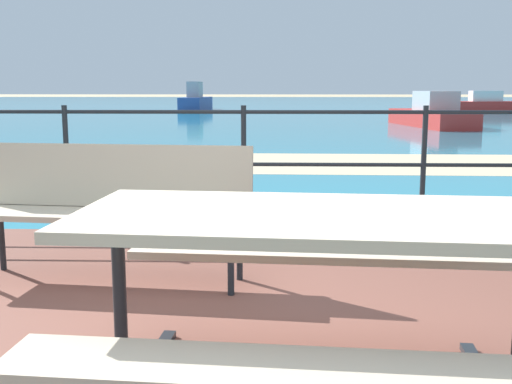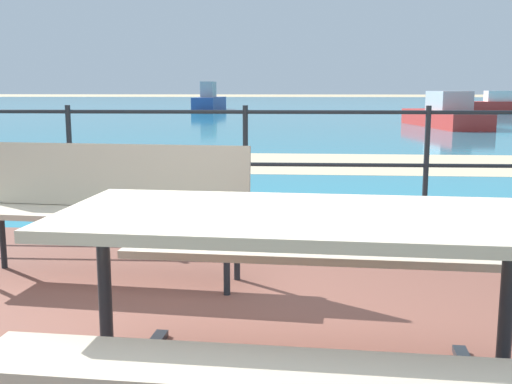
{
  "view_description": "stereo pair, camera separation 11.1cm",
  "coord_description": "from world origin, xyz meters",
  "px_view_note": "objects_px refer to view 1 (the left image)",
  "views": [
    {
      "loc": [
        0.25,
        -2.57,
        1.27
      ],
      "look_at": [
        0.12,
        1.91,
        0.51
      ],
      "focal_mm": 43.24,
      "sensor_mm": 36.0,
      "label": 1
    },
    {
      "loc": [
        0.36,
        -2.56,
        1.27
      ],
      "look_at": [
        0.12,
        1.91,
        0.51
      ],
      "focal_mm": 43.24,
      "sensor_mm": 36.0,
      "label": 2
    }
  ],
  "objects_px": {
    "picnic_table": "(314,261)",
    "boat_near": "(477,105)",
    "boat_far": "(431,115)",
    "boat_mid": "(196,101)",
    "park_bench": "(112,199)"
  },
  "relations": [
    {
      "from": "park_bench",
      "to": "boat_near",
      "type": "height_order",
      "value": "boat_near"
    },
    {
      "from": "park_bench",
      "to": "picnic_table",
      "type": "bearing_deg",
      "value": -49.56
    },
    {
      "from": "park_bench",
      "to": "boat_mid",
      "type": "bearing_deg",
      "value": 102.31
    },
    {
      "from": "park_bench",
      "to": "boat_mid",
      "type": "xyz_separation_m",
      "value": [
        -3.53,
        32.12,
        -0.07
      ]
    },
    {
      "from": "boat_near",
      "to": "boat_mid",
      "type": "relative_size",
      "value": 0.99
    },
    {
      "from": "picnic_table",
      "to": "boat_far",
      "type": "relative_size",
      "value": 0.33
    },
    {
      "from": "boat_near",
      "to": "boat_mid",
      "type": "distance_m",
      "value": 15.42
    },
    {
      "from": "picnic_table",
      "to": "boat_near",
      "type": "xyz_separation_m",
      "value": [
        10.27,
        30.15,
        -0.29
      ]
    },
    {
      "from": "boat_mid",
      "to": "boat_near",
      "type": "bearing_deg",
      "value": -101.21
    },
    {
      "from": "boat_far",
      "to": "picnic_table",
      "type": "bearing_deg",
      "value": 157.31
    },
    {
      "from": "boat_near",
      "to": "boat_mid",
      "type": "height_order",
      "value": "boat_mid"
    },
    {
      "from": "boat_near",
      "to": "picnic_table",
      "type": "bearing_deg",
      "value": 69.54
    },
    {
      "from": "park_bench",
      "to": "boat_near",
      "type": "relative_size",
      "value": 0.34
    },
    {
      "from": "picnic_table",
      "to": "boat_near",
      "type": "distance_m",
      "value": 31.86
    },
    {
      "from": "boat_mid",
      "to": "boat_far",
      "type": "relative_size",
      "value": 1.0
    }
  ]
}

